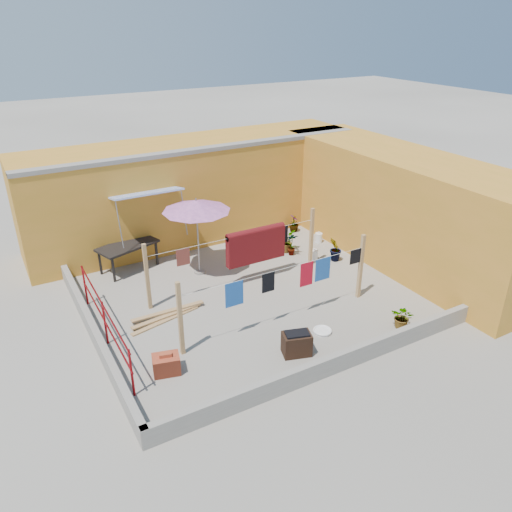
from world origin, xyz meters
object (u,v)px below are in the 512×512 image
outdoor_table (128,247)px  white_basin (322,331)px  brazier (297,343)px  water_jug_b (319,238)px  water_jug_a (314,255)px  plant_back_a (285,241)px  patio_umbrella (196,206)px  brick_stack (166,364)px  green_hose (287,248)px

outdoor_table → white_basin: 6.28m
brazier → water_jug_b: brazier is taller
water_jug_a → white_basin: bearing=-122.6°
white_basin → plant_back_a: (1.69, 4.26, 0.30)m
patio_umbrella → water_jug_b: size_ratio=6.23×
outdoor_table → white_basin: (2.99, -5.48, -0.68)m
outdoor_table → patio_umbrella: bearing=-35.7°
brick_stack → water_jug_a: (5.83, 2.86, -0.04)m
plant_back_a → water_jug_b: bearing=1.7°
water_jug_a → green_hose: water_jug_a is taller
water_jug_a → water_jug_b: water_jug_a is taller
outdoor_table → brick_stack: size_ratio=2.92×
white_basin → water_jug_a: (2.10, 3.29, 0.13)m
water_jug_b → green_hose: 1.21m
patio_umbrella → green_hose: patio_umbrella is taller
patio_umbrella → outdoor_table: size_ratio=1.21×
green_hose → plant_back_a: plant_back_a is taller
water_jug_a → green_hose: (-0.28, 1.09, -0.13)m
water_jug_b → patio_umbrella: bearing=-179.5°
water_jug_b → plant_back_a: (-1.33, -0.04, 0.18)m
patio_umbrella → brazier: patio_umbrella is taller
outdoor_table → white_basin: bearing=-61.4°
brick_stack → outdoor_table: bearing=81.7°
outdoor_table → water_jug_b: size_ratio=5.13×
white_basin → green_hose: (1.82, 4.38, -0.01)m
patio_umbrella → white_basin: bearing=-73.2°
water_jug_b → plant_back_a: 1.34m
outdoor_table → plant_back_a: outdoor_table is taller
outdoor_table → plant_back_a: bearing=-14.7°
brazier → plant_back_a: plant_back_a is taller
plant_back_a → white_basin: bearing=-111.6°
brazier → water_jug_b: size_ratio=1.94×
white_basin → water_jug_a: 3.90m
brick_stack → white_basin: bearing=-6.5°
brick_stack → plant_back_a: (5.41, 3.83, 0.13)m
outdoor_table → plant_back_a: size_ratio=2.74×
patio_umbrella → green_hose: size_ratio=4.71×
water_jug_b → plant_back_a: plant_back_a is taller
brazier → green_hose: size_ratio=1.47×
brick_stack → water_jug_a: brick_stack is taller
green_hose → outdoor_table: bearing=167.1°
patio_umbrella → brick_stack: size_ratio=3.55×
brick_stack → brazier: bearing=-16.5°
patio_umbrella → brick_stack: bearing=-122.6°
patio_umbrella → brick_stack: (-2.44, -3.83, -1.84)m
water_jug_b → green_hose: size_ratio=0.76×
outdoor_table → brazier: size_ratio=2.64×
outdoor_table → brazier: bearing=-71.2°
brazier → water_jug_a: size_ratio=1.89×
outdoor_table → green_hose: size_ratio=3.88×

